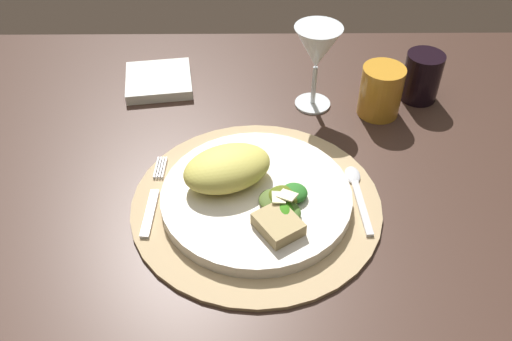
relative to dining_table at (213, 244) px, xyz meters
name	(u,v)px	position (x,y,z in m)	size (l,w,h in m)	color
dining_table	(213,244)	(0.00, 0.00, 0.00)	(1.47, 0.84, 0.75)	#412A22
placemat	(256,203)	(0.07, -0.07, 0.17)	(0.35, 0.35, 0.01)	tan
dinner_plate	(256,197)	(0.07, -0.07, 0.18)	(0.26, 0.26, 0.02)	silver
pasta_serving	(227,168)	(0.03, -0.05, 0.22)	(0.13, 0.09, 0.05)	#DDD05C
salad_greens	(284,203)	(0.11, -0.10, 0.20)	(0.08, 0.09, 0.03)	#4E652B
bread_piece	(278,224)	(0.10, -0.14, 0.20)	(0.06, 0.05, 0.02)	tan
fork	(153,200)	(-0.07, -0.07, 0.18)	(0.02, 0.16, 0.00)	silver
spoon	(356,188)	(0.22, -0.05, 0.18)	(0.02, 0.14, 0.01)	silver
napkin	(159,81)	(-0.10, 0.23, 0.18)	(0.12, 0.11, 0.02)	white
wine_glass	(317,50)	(0.17, 0.17, 0.27)	(0.08, 0.08, 0.15)	silver
amber_tumbler	(381,91)	(0.28, 0.15, 0.21)	(0.07, 0.07, 0.09)	orange
dark_tumbler	(422,77)	(0.36, 0.19, 0.21)	(0.06, 0.06, 0.09)	black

